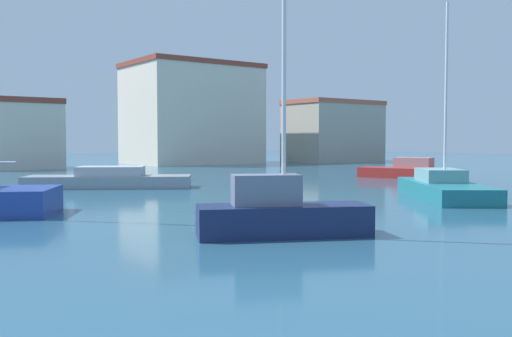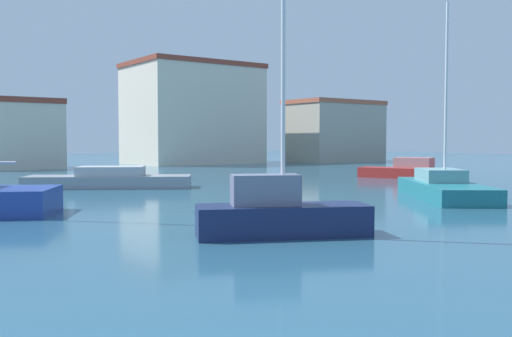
{
  "view_description": "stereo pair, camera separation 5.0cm",
  "coord_description": "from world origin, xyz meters",
  "px_view_note": "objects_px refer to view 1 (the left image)",
  "views": [
    {
      "loc": [
        0.51,
        -4.65,
        2.65
      ],
      "look_at": [
        15.73,
        16.35,
        1.31
      ],
      "focal_mm": 39.94,
      "sensor_mm": 36.0,
      "label": 1
    },
    {
      "loc": [
        0.55,
        -4.68,
        2.65
      ],
      "look_at": [
        15.73,
        16.35,
        1.31
      ],
      "focal_mm": 39.94,
      "sensor_mm": 36.0,
      "label": 2
    }
  ],
  "objects_px": {
    "motorboat_grey_mid_harbor": "(109,180)",
    "sailboat_teal_far_right": "(444,187)",
    "motorboat_red_near_pier": "(409,171)",
    "sailboat_navy_inner_mooring": "(280,213)"
  },
  "relations": [
    {
      "from": "motorboat_grey_mid_harbor",
      "to": "sailboat_teal_far_right",
      "type": "bearing_deg",
      "value": -53.67
    },
    {
      "from": "sailboat_teal_far_right",
      "to": "motorboat_grey_mid_harbor",
      "type": "bearing_deg",
      "value": 126.33
    },
    {
      "from": "motorboat_red_near_pier",
      "to": "motorboat_grey_mid_harbor",
      "type": "bearing_deg",
      "value": 166.41
    },
    {
      "from": "sailboat_teal_far_right",
      "to": "motorboat_red_near_pier",
      "type": "bearing_deg",
      "value": 45.69
    },
    {
      "from": "motorboat_grey_mid_harbor",
      "to": "motorboat_red_near_pier",
      "type": "height_order",
      "value": "motorboat_red_near_pier"
    },
    {
      "from": "sailboat_navy_inner_mooring",
      "to": "motorboat_red_near_pier",
      "type": "xyz_separation_m",
      "value": [
        21.29,
        12.87,
        -0.13
      ]
    },
    {
      "from": "sailboat_teal_far_right",
      "to": "motorboat_grey_mid_harbor",
      "type": "relative_size",
      "value": 1.0
    },
    {
      "from": "sailboat_teal_far_right",
      "to": "sailboat_navy_inner_mooring",
      "type": "xyz_separation_m",
      "value": [
        -12.25,
        -3.61,
        0.15
      ]
    },
    {
      "from": "sailboat_teal_far_right",
      "to": "sailboat_navy_inner_mooring",
      "type": "bearing_deg",
      "value": -163.57
    },
    {
      "from": "sailboat_teal_far_right",
      "to": "sailboat_navy_inner_mooring",
      "type": "height_order",
      "value": "sailboat_teal_far_right"
    }
  ]
}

